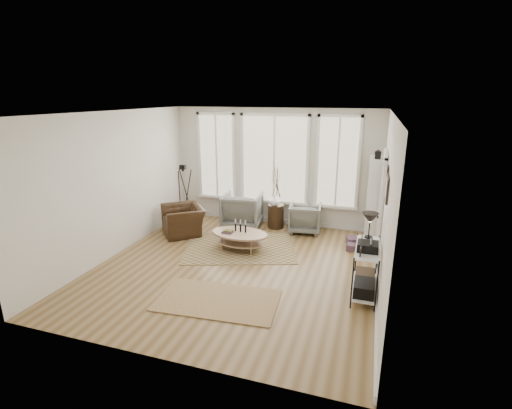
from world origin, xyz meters
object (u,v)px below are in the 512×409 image
(armchair_right, at_px, (305,218))
(side_table, at_px, (276,197))
(bookcase, at_px, (374,200))
(armchair_left, at_px, (242,210))
(accent_chair, at_px, (183,220))
(coffee_table, at_px, (239,236))
(low_shelf, at_px, (366,265))

(armchair_right, xyz_separation_m, side_table, (-0.74, 0.06, 0.45))
(bookcase, xyz_separation_m, armchair_left, (-3.10, -0.05, -0.53))
(side_table, xyz_separation_m, accent_chair, (-2.00, -1.05, -0.46))
(side_table, bearing_deg, coffee_table, -103.61)
(low_shelf, relative_size, armchair_left, 1.38)
(armchair_right, bearing_deg, accent_chair, 13.71)
(coffee_table, bearing_deg, low_shelf, -22.49)
(armchair_left, distance_m, side_table, 0.91)
(armchair_right, bearing_deg, low_shelf, 113.55)
(low_shelf, bearing_deg, coffee_table, 157.51)
(bookcase, relative_size, side_table, 1.25)
(armchair_left, bearing_deg, bookcase, 174.50)
(armchair_right, height_order, side_table, side_table)
(low_shelf, height_order, coffee_table, low_shelf)
(armchair_left, distance_m, armchair_right, 1.56)
(low_shelf, xyz_separation_m, coffee_table, (-2.61, 1.08, -0.21))
(coffee_table, distance_m, side_table, 1.70)
(coffee_table, height_order, accent_chair, accent_chair)
(coffee_table, xyz_separation_m, armchair_right, (1.12, 1.52, 0.04))
(coffee_table, bearing_deg, armchair_left, 107.29)
(bookcase, distance_m, side_table, 2.29)
(side_table, relative_size, accent_chair, 1.63)
(accent_chair, bearing_deg, side_table, 77.67)
(side_table, bearing_deg, armchair_right, -4.67)
(armchair_right, bearing_deg, coffee_table, 47.27)
(coffee_table, height_order, armchair_left, armchair_left)
(bookcase, xyz_separation_m, armchair_right, (-1.54, 0.08, -0.61))
(bookcase, height_order, side_table, bookcase)
(armchair_right, bearing_deg, side_table, -10.89)
(bookcase, relative_size, armchair_left, 2.18)
(low_shelf, distance_m, armchair_left, 3.92)
(accent_chair, bearing_deg, armchair_left, 86.04)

